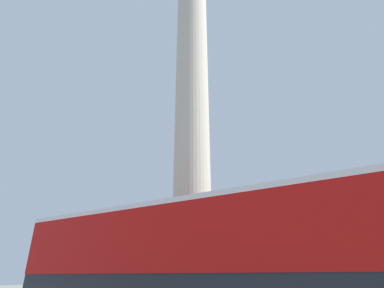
% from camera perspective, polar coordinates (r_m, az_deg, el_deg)
% --- Properties ---
extents(monument_column, '(5.89, 5.89, 22.99)m').
position_cam_1_polar(monument_column, '(15.06, 0.00, -4.55)').
color(monument_column, '#ADA593').
rests_on(monument_column, ground_plane).
extents(street_lamp, '(0.38, 0.38, 5.39)m').
position_cam_1_polar(street_lamp, '(10.77, 13.94, -22.32)').
color(street_lamp, black).
rests_on(street_lamp, ground_plane).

